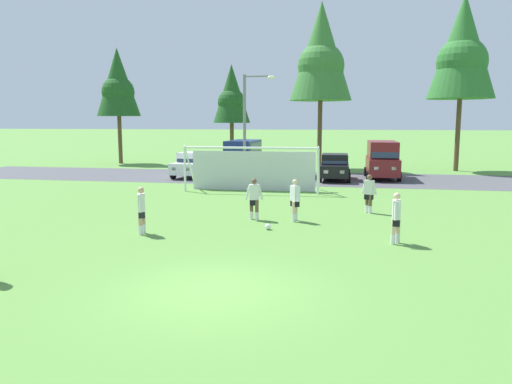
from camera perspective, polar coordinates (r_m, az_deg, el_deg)
The scene contains 19 objects.
ground_plane at distance 25.99m, azimuth 4.01°, elevation -0.37°, with size 400.00×400.00×0.00m, color #598C3D.
parking_lot_strip at distance 33.79m, azimuth 5.59°, elevation 1.60°, with size 52.00×8.40×0.01m, color #4C4C51.
soccer_ball at distance 17.73m, azimuth 1.40°, elevation -4.02°, with size 0.22×0.22×0.22m.
soccer_goal at distance 27.42m, azimuth -0.41°, elevation 2.82°, with size 7.46×2.10×2.57m.
player_striker_near at distance 19.39m, azimuth -0.22°, elevation -0.82°, with size 0.75×0.33×1.64m.
player_midfield_center at distance 17.36m, azimuth -13.10°, elevation -2.10°, with size 0.38×0.73×1.64m.
player_defender_far at distance 16.20m, azimuth 15.89°, elevation -2.93°, with size 0.31×0.73×1.64m.
player_winger_left at distance 21.35m, azimuth 12.93°, elevation -0.20°, with size 0.67×0.44×1.64m.
player_winger_right at distance 19.15m, azimuth 4.52°, elevation -0.96°, with size 0.45×0.68×1.64m.
parked_car_slot_far_left at distance 34.56m, azimuth -7.30°, elevation 3.18°, with size 2.27×4.32×1.72m.
parked_car_slot_left at distance 34.96m, azimuth -1.52°, elevation 4.06°, with size 2.31×4.86×2.52m.
parked_car_slot_center_left at distance 34.15m, azimuth 4.48°, elevation 3.16°, with size 2.06×4.21×1.72m.
parked_car_slot_center at distance 32.93m, azimuth 9.09°, elevation 2.89°, with size 2.09×4.23×1.72m.
parked_car_slot_center_right at distance 34.40m, azimuth 14.40°, elevation 3.74°, with size 2.27×4.84×2.52m.
tree_left_edge at distance 47.21m, azimuth -15.68°, elevation 11.88°, with size 3.89×3.89×10.38m.
tree_mid_left at distance 45.11m, azimuth -2.84°, elevation 11.04°, with size 3.34×3.34×8.90m.
tree_center_back at distance 41.03m, azimuth 7.54°, elevation 15.48°, with size 4.96×4.96×13.24m.
tree_mid_right at distance 41.83m, azimuth 22.78°, elevation 14.91°, with size 5.01×5.01×13.37m.
street_lamp at distance 29.67m, azimuth -0.96°, elevation 7.35°, with size 2.00×0.32×6.58m.
Camera 1 is at (2.99, -10.53, 3.86)m, focal length 34.59 mm.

